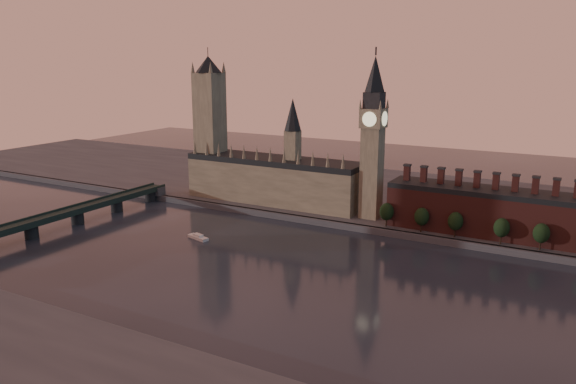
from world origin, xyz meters
The scene contains 13 objects.
ground centered at (0.00, 0.00, 0.00)m, with size 900.00×900.00×0.00m, color black.
north_bank centered at (0.00, 178.04, 2.00)m, with size 900.00×182.00×4.00m.
palace_of_westminster centered at (-64.41, 114.91, 21.63)m, with size 130.00×30.30×74.00m.
victoria_tower centered at (-120.00, 115.00, 59.09)m, with size 24.00×24.00×108.00m.
big_ben centered at (10.00, 110.00, 56.83)m, with size 15.00×15.00×107.00m.
chimney_block centered at (80.00, 110.00, 17.82)m, with size 110.00×25.00×37.00m.
embankment_tree_0 centered at (26.13, 94.90, 13.47)m, with size 8.60×8.60×14.88m.
embankment_tree_1 centered at (47.83, 94.55, 13.47)m, with size 8.60×8.60×14.88m.
embankment_tree_2 centered at (67.46, 94.49, 13.47)m, with size 8.60×8.60×14.88m.
embankment_tree_3 centered at (92.59, 94.02, 13.47)m, with size 8.60×8.60×14.88m.
embankment_tree_4 centered at (112.72, 93.76, 13.47)m, with size 8.60×8.60×14.88m.
westminster_bridge centered at (-155.00, -2.70, 7.44)m, with size 14.00×200.00×11.55m.
river_boat centered at (-67.16, 29.57, 1.15)m, with size 15.58×8.10×3.00m.
Camera 1 is at (133.27, -221.38, 104.22)m, focal length 35.00 mm.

